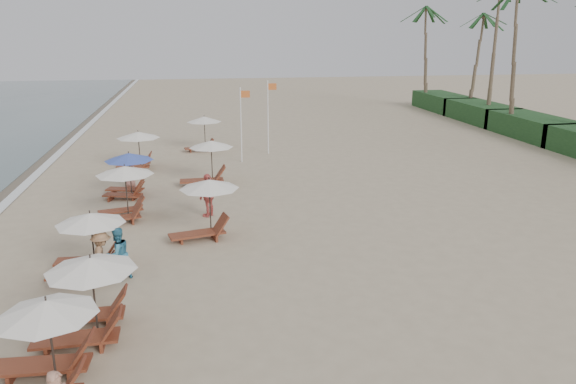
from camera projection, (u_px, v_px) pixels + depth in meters
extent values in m
plane|color=tan|center=(293.00, 298.00, 16.03)|extent=(160.00, 160.00, 0.00)
cube|color=#193D1C|center=(533.00, 127.00, 40.25)|extent=(3.20, 8.00, 1.60)
cube|color=#193D1C|center=(481.00, 113.00, 47.35)|extent=(3.20, 8.00, 1.60)
cube|color=#193D1C|center=(443.00, 102.00, 54.44)|extent=(3.20, 8.00, 1.60)
cylinder|color=brown|center=(519.00, 63.00, 39.98)|extent=(0.36, 0.36, 10.60)
cylinder|color=brown|center=(494.00, 55.00, 44.93)|extent=(0.36, 0.36, 11.40)
cylinder|color=brown|center=(471.00, 66.00, 50.33)|extent=(0.36, 0.36, 9.00)
cylinder|color=brown|center=(430.00, 59.00, 54.84)|extent=(0.36, 0.36, 9.80)
cylinder|color=black|center=(52.00, 348.00, 11.61)|extent=(0.05, 0.05, 2.08)
cone|color=white|center=(47.00, 308.00, 11.35)|extent=(2.10, 2.10, 0.35)
cylinder|color=black|center=(94.00, 298.00, 13.78)|extent=(0.05, 0.05, 2.06)
cone|color=white|center=(91.00, 264.00, 13.52)|extent=(2.26, 2.26, 0.35)
cylinder|color=black|center=(93.00, 245.00, 17.33)|extent=(0.05, 0.05, 1.99)
cone|color=white|center=(90.00, 218.00, 17.08)|extent=(2.16, 2.16, 0.35)
cylinder|color=black|center=(127.00, 194.00, 22.46)|extent=(0.05, 0.05, 2.19)
cone|color=white|center=(125.00, 170.00, 22.18)|extent=(2.34, 2.34, 0.35)
cylinder|color=black|center=(130.00, 176.00, 25.63)|extent=(0.05, 0.05, 2.03)
cone|color=#3C54B4|center=(129.00, 157.00, 25.38)|extent=(2.25, 2.25, 0.35)
cylinder|color=black|center=(139.00, 151.00, 30.94)|extent=(0.05, 0.05, 2.04)
cone|color=white|center=(138.00, 135.00, 30.68)|extent=(2.40, 2.40, 0.35)
cylinder|color=black|center=(210.00, 209.00, 20.61)|extent=(0.05, 0.05, 2.15)
cone|color=white|center=(209.00, 184.00, 20.34)|extent=(2.24, 2.24, 0.35)
cylinder|color=black|center=(212.00, 163.00, 27.91)|extent=(0.05, 0.05, 2.15)
cone|color=white|center=(211.00, 144.00, 27.63)|extent=(2.24, 2.24, 0.35)
cylinder|color=black|center=(205.00, 134.00, 35.80)|extent=(0.05, 0.05, 2.15)
cone|color=white|center=(204.00, 119.00, 35.53)|extent=(2.24, 2.24, 0.35)
imported|color=teal|center=(118.00, 254.00, 16.97)|extent=(1.06, 1.04, 1.72)
imported|color=#9C724F|center=(102.00, 257.00, 16.89)|extent=(0.76, 1.14, 1.63)
imported|color=#CF5853|center=(209.00, 195.00, 22.89)|extent=(1.05, 1.12, 1.85)
imported|color=#B06E5F|center=(130.00, 172.00, 27.26)|extent=(0.82, 0.90, 1.54)
cylinder|color=silver|center=(241.00, 125.00, 32.19)|extent=(0.08, 0.08, 4.42)
cube|color=#C15A24|center=(245.00, 94.00, 31.73)|extent=(0.55, 0.02, 0.40)
cylinder|color=silver|center=(268.00, 117.00, 34.48)|extent=(0.08, 0.08, 4.63)
cube|color=#C15A24|center=(272.00, 87.00, 33.99)|extent=(0.55, 0.02, 0.40)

